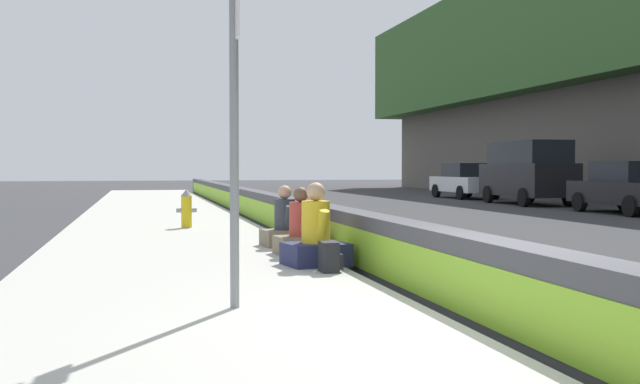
{
  "coord_description": "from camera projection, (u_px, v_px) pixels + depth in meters",
  "views": [
    {
      "loc": [
        -6.08,
        3.19,
        1.52
      ],
      "look_at": [
        10.49,
        -0.79,
        0.95
      ],
      "focal_mm": 42.13,
      "sensor_mm": 36.0,
      "label": 1
    }
  ],
  "objects": [
    {
      "name": "ground_plane",
      "position": [
        508.0,
        337.0,
        6.71
      ],
      "size": [
        160.0,
        160.0,
        0.0
      ],
      "primitive_type": "plane",
      "color": "#353538",
      "rests_on": "ground"
    },
    {
      "name": "sidewalk_strip",
      "position": [
        210.0,
        346.0,
        6.09
      ],
      "size": [
        80.0,
        4.4,
        0.14
      ],
      "primitive_type": "cube",
      "color": "#B5B2A8",
      "rests_on": "ground_plane"
    },
    {
      "name": "jersey_barrier",
      "position": [
        508.0,
        290.0,
        6.69
      ],
      "size": [
        76.0,
        0.45,
        0.85
      ],
      "color": "#47474C",
      "rests_on": "ground_plane"
    },
    {
      "name": "route_sign_post",
      "position": [
        234.0,
        96.0,
        7.3
      ],
      "size": [
        0.44,
        0.09,
        3.6
      ],
      "color": "gray",
      "rests_on": "sidewalk_strip"
    },
    {
      "name": "fire_hydrant",
      "position": [
        186.0,
        208.0,
        17.07
      ],
      "size": [
        0.26,
        0.46,
        0.88
      ],
      "color": "gold",
      "rests_on": "sidewalk_strip"
    },
    {
      "name": "seated_person_foreground",
      "position": [
        316.0,
        239.0,
        10.55
      ],
      "size": [
        0.84,
        0.94,
        1.17
      ],
      "color": "#23284C",
      "rests_on": "sidewalk_strip"
    },
    {
      "name": "seated_person_middle",
      "position": [
        301.0,
        233.0,
        11.88
      ],
      "size": [
        0.71,
        0.82,
        1.07
      ],
      "color": "#706651",
      "rests_on": "sidewalk_strip"
    },
    {
      "name": "seated_person_rear",
      "position": [
        285.0,
        227.0,
        13.13
      ],
      "size": [
        0.73,
        0.83,
        1.06
      ],
      "color": "#706651",
      "rests_on": "sidewalk_strip"
    },
    {
      "name": "backpack",
      "position": [
        330.0,
        257.0,
        9.86
      ],
      "size": [
        0.32,
        0.28,
        0.4
      ],
      "color": "#232328",
      "rests_on": "sidewalk_strip"
    },
    {
      "name": "parked_car_fourth",
      "position": [
        628.0,
        187.0,
        24.31
      ],
      "size": [
        4.55,
        2.05,
        1.71
      ],
      "color": "black",
      "rests_on": "ground_plane"
    },
    {
      "name": "parked_car_midline",
      "position": [
        527.0,
        171.0,
        30.39
      ],
      "size": [
        5.17,
        2.25,
        2.56
      ],
      "color": "black",
      "rests_on": "ground_plane"
    },
    {
      "name": "parked_car_far",
      "position": [
        465.0,
        181.0,
        36.36
      ],
      "size": [
        4.53,
        2.0,
        1.71
      ],
      "color": "silver",
      "rests_on": "ground_plane"
    }
  ]
}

